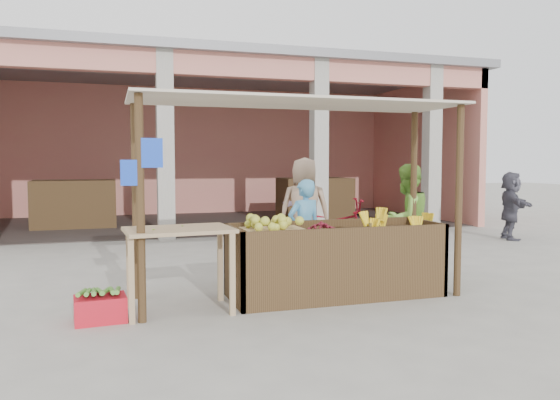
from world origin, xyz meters
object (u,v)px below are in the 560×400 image
object	(u,v)px
vendor_green	(407,217)
vendor_blue	(304,227)
fruit_stall	(335,264)
motorcycle	(327,228)
side_table	(179,241)
red_crate	(100,309)

from	to	relation	value
vendor_green	vendor_blue	bearing A→B (deg)	-19.62
fruit_stall	vendor_green	xyz separation A→B (m)	(1.49, 0.84, 0.46)
vendor_green	motorcycle	distance (m)	1.65
side_table	motorcycle	xyz separation A→B (m)	(2.78, 2.46, -0.24)
fruit_stall	vendor_green	size ratio (longest dim) A/B	1.51
red_crate	motorcycle	bearing A→B (deg)	31.34
red_crate	vendor_green	distance (m)	4.46
motorcycle	fruit_stall	bearing A→B (deg)	172.58
side_table	motorcycle	world-z (taller)	motorcycle
red_crate	vendor_blue	distance (m)	3.02
fruit_stall	red_crate	distance (m)	2.79
side_table	vendor_green	world-z (taller)	vendor_green
side_table	fruit_stall	bearing A→B (deg)	-0.55
fruit_stall	motorcycle	size ratio (longest dim) A/B	1.25
side_table	vendor_green	bearing A→B (deg)	11.21
fruit_stall	red_crate	xyz separation A→B (m)	(-2.76, -0.29, -0.27)
fruit_stall	red_crate	bearing A→B (deg)	-173.96
red_crate	fruit_stall	bearing A→B (deg)	1.48
fruit_stall	vendor_blue	world-z (taller)	vendor_blue
fruit_stall	side_table	distance (m)	1.97
fruit_stall	vendor_blue	distance (m)	0.99
side_table	vendor_green	xyz separation A→B (m)	(3.42, 0.98, 0.07)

